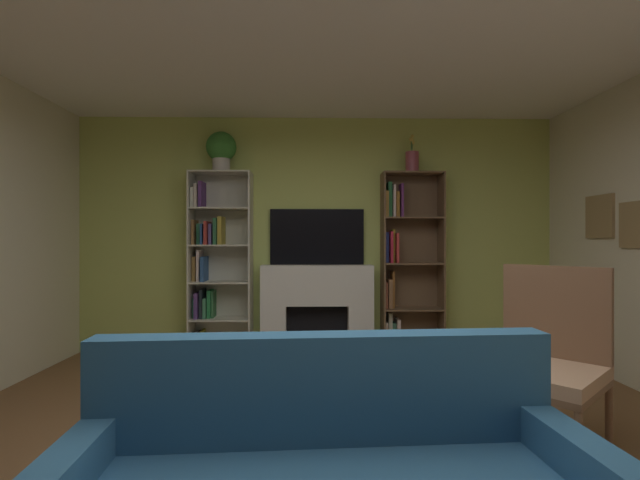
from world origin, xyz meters
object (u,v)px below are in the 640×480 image
(potted_plant, at_px, (221,149))
(armchair, at_px, (544,357))
(fireplace, at_px, (317,307))
(tv, at_px, (317,237))
(bookshelf_left, at_px, (215,264))
(bookshelf_right, at_px, (404,264))
(vase_with_flowers, at_px, (412,160))

(potted_plant, relative_size, armchair, 0.40)
(fireplace, distance_m, potted_plant, 2.08)
(fireplace, distance_m, tv, 0.80)
(bookshelf_left, bearing_deg, tv, 4.54)
(fireplace, height_order, bookshelf_left, bookshelf_left)
(bookshelf_right, xyz_separation_m, vase_with_flowers, (0.08, -0.05, 1.19))
(fireplace, relative_size, vase_with_flowers, 3.15)
(bookshelf_left, xyz_separation_m, vase_with_flowers, (2.24, -0.03, 1.17))
(tv, relative_size, armchair, 0.96)
(bookshelf_left, xyz_separation_m, armchair, (2.56, -2.37, -0.47))
(bookshelf_left, bearing_deg, bookshelf_right, 0.46)
(fireplace, xyz_separation_m, bookshelf_left, (-1.16, 0.01, 0.49))
(fireplace, height_order, bookshelf_right, bookshelf_right)
(fireplace, xyz_separation_m, potted_plant, (-1.08, -0.02, 1.78))
(armchair, bearing_deg, bookshelf_right, 99.55)
(bookshelf_left, xyz_separation_m, potted_plant, (0.08, -0.03, 1.29))
(tv, height_order, bookshelf_right, bookshelf_right)
(bookshelf_left, distance_m, bookshelf_right, 2.16)
(fireplace, height_order, tv, tv)
(bookshelf_left, bearing_deg, vase_with_flowers, -0.72)
(fireplace, relative_size, potted_plant, 3.01)
(armchair, bearing_deg, fireplace, 120.66)
(bookshelf_left, height_order, bookshelf_right, same)
(vase_with_flowers, bearing_deg, fireplace, 178.80)
(bookshelf_right, xyz_separation_m, armchair, (0.40, -2.38, -0.45))
(fireplace, xyz_separation_m, armchair, (1.40, -2.36, 0.02))
(bookshelf_right, height_order, armchair, bookshelf_right)
(bookshelf_right, distance_m, potted_plant, 2.46)
(potted_plant, bearing_deg, armchair, -43.30)
(tv, bearing_deg, bookshelf_right, -4.29)
(bookshelf_left, bearing_deg, fireplace, -0.27)
(vase_with_flowers, bearing_deg, bookshelf_right, 151.37)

